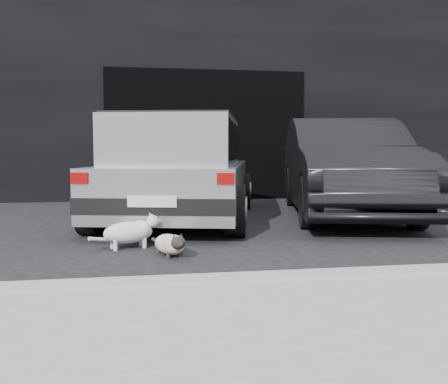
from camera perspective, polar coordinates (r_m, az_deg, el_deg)
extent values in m
plane|color=black|center=(6.10, -6.45, -4.74)|extent=(80.00, 80.00, 0.00)
cube|color=black|center=(12.17, -3.28, 11.88)|extent=(34.00, 4.00, 5.00)
cube|color=black|center=(10.09, -2.01, 6.49)|extent=(4.00, 0.10, 2.60)
cube|color=gray|center=(3.77, 11.34, -9.89)|extent=(18.00, 0.25, 0.12)
cube|color=gray|center=(2.74, 20.63, -15.97)|extent=(18.00, 2.20, 0.11)
cube|color=#ABACB0|center=(7.28, -4.91, 0.78)|extent=(2.64, 4.26, 0.63)
cube|color=#ABACB0|center=(7.06, -5.21, 5.77)|extent=(2.13, 2.93, 0.63)
cube|color=black|center=(7.06, -5.21, 5.77)|extent=(2.12, 2.83, 0.51)
cube|color=black|center=(5.42, -8.04, -1.63)|extent=(1.78, 0.57, 0.18)
cube|color=black|center=(9.17, -3.06, 1.06)|extent=(1.78, 0.57, 0.18)
cube|color=silver|center=(5.33, -8.24, -1.08)|extent=(0.52, 0.14, 0.12)
cube|color=#8C0707|center=(5.53, -16.21, 1.53)|extent=(0.18, 0.07, 0.12)
cube|color=#8C0707|center=(5.20, 0.19, 1.52)|extent=(0.18, 0.07, 0.12)
cube|color=black|center=(7.07, -5.23, 8.44)|extent=(2.07, 2.67, 0.03)
cylinder|color=black|center=(6.13, -14.99, -1.95)|extent=(0.36, 0.64, 0.61)
cylinder|color=slate|center=(6.17, -16.07, -1.93)|extent=(0.10, 0.33, 0.34)
cylinder|color=black|center=(5.80, 1.37, -2.16)|extent=(0.36, 0.64, 0.61)
cylinder|color=slate|center=(5.79, 2.57, -2.17)|extent=(0.10, 0.33, 0.34)
cylinder|color=black|center=(8.80, -9.07, 0.18)|extent=(0.36, 0.64, 0.61)
cylinder|color=slate|center=(8.83, -9.84, 0.19)|extent=(0.10, 0.33, 0.34)
cylinder|color=black|center=(8.58, 2.24, 0.12)|extent=(0.36, 0.64, 0.61)
cylinder|color=slate|center=(8.57, 3.05, 0.11)|extent=(0.10, 0.33, 0.34)
imported|color=black|center=(7.84, 13.61, 2.78)|extent=(2.55, 4.77, 1.49)
ellipsoid|color=beige|center=(4.86, -6.28, -5.95)|extent=(0.37, 0.53, 0.19)
ellipsoid|color=beige|center=(4.74, -5.79, -5.95)|extent=(0.26, 0.26, 0.18)
ellipsoid|color=black|center=(4.62, -5.25, -5.82)|extent=(0.17, 0.15, 0.12)
sphere|color=black|center=(4.57, -5.01, -6.02)|extent=(0.06, 0.06, 0.06)
cone|color=black|center=(4.63, -4.91, -5.06)|extent=(0.06, 0.07, 0.06)
cone|color=black|center=(4.61, -5.73, -5.12)|extent=(0.06, 0.07, 0.06)
cylinder|color=black|center=(4.76, -5.00, -7.08)|extent=(0.04, 0.04, 0.06)
cylinder|color=black|center=(4.72, -6.38, -7.20)|extent=(0.04, 0.04, 0.06)
cylinder|color=black|center=(5.03, -6.16, -6.46)|extent=(0.04, 0.04, 0.06)
cylinder|color=black|center=(4.99, -7.48, -6.56)|extent=(0.04, 0.04, 0.06)
cylinder|color=black|center=(5.11, -7.26, -5.78)|extent=(0.19, 0.24, 0.08)
ellipsoid|color=silver|center=(5.24, -10.88, -4.57)|extent=(0.57, 0.40, 0.22)
ellipsoid|color=silver|center=(5.27, -9.54, -4.23)|extent=(0.28, 0.28, 0.19)
ellipsoid|color=silver|center=(5.30, -8.15, -3.33)|extent=(0.17, 0.18, 0.13)
sphere|color=silver|center=(5.32, -7.55, -3.37)|extent=(0.06, 0.06, 0.06)
cone|color=silver|center=(5.32, -8.45, -2.64)|extent=(0.07, 0.06, 0.07)
cone|color=silver|center=(5.25, -8.19, -2.74)|extent=(0.07, 0.06, 0.07)
cylinder|color=silver|center=(5.36, -9.48, -5.42)|extent=(0.04, 0.04, 0.13)
cylinder|color=silver|center=(5.24, -9.06, -5.65)|extent=(0.04, 0.04, 0.13)
cylinder|color=silver|center=(5.28, -12.65, -5.63)|extent=(0.04, 0.04, 0.13)
cylinder|color=silver|center=(5.15, -12.30, -5.87)|extent=(0.04, 0.04, 0.13)
cylinder|color=silver|center=(5.18, -13.88, -5.29)|extent=(0.25, 0.20, 0.09)
ellipsoid|color=gray|center=(5.19, -11.81, -4.41)|extent=(0.22, 0.19, 0.09)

